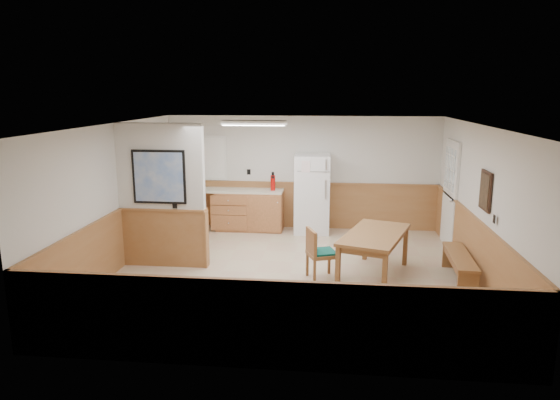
# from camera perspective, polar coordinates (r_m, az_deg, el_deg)

# --- Properties ---
(ground) EXTENTS (6.00, 6.00, 0.00)m
(ground) POSITION_cam_1_polar(r_m,az_deg,el_deg) (8.53, 1.21, -8.40)
(ground) COLOR tan
(ground) RESTS_ON ground
(ceiling) EXTENTS (6.00, 6.00, 0.02)m
(ceiling) POSITION_cam_1_polar(r_m,az_deg,el_deg) (8.00, 1.30, 8.61)
(ceiling) COLOR white
(ceiling) RESTS_ON back_wall
(back_wall) EXTENTS (6.00, 0.02, 2.50)m
(back_wall) POSITION_cam_1_polar(r_m,az_deg,el_deg) (11.11, 2.55, 3.14)
(back_wall) COLOR silver
(back_wall) RESTS_ON ground
(right_wall) EXTENTS (0.02, 6.00, 2.50)m
(right_wall) POSITION_cam_1_polar(r_m,az_deg,el_deg) (8.47, 21.91, -0.61)
(right_wall) COLOR silver
(right_wall) RESTS_ON ground
(left_wall) EXTENTS (0.02, 6.00, 2.50)m
(left_wall) POSITION_cam_1_polar(r_m,az_deg,el_deg) (8.93, -18.31, 0.27)
(left_wall) COLOR silver
(left_wall) RESTS_ON ground
(wainscot_back) EXTENTS (6.00, 0.04, 1.00)m
(wainscot_back) POSITION_cam_1_polar(r_m,az_deg,el_deg) (11.23, 2.50, -0.66)
(wainscot_back) COLOR #9D6C3F
(wainscot_back) RESTS_ON ground
(wainscot_right) EXTENTS (0.04, 6.00, 1.00)m
(wainscot_right) POSITION_cam_1_polar(r_m,az_deg,el_deg) (8.65, 21.39, -5.46)
(wainscot_right) COLOR #9D6C3F
(wainscot_right) RESTS_ON ground
(wainscot_left) EXTENTS (0.04, 6.00, 1.00)m
(wainscot_left) POSITION_cam_1_polar(r_m,az_deg,el_deg) (9.10, -17.88, -4.36)
(wainscot_left) COLOR #9D6C3F
(wainscot_left) RESTS_ON ground
(partition_wall) EXTENTS (1.50, 0.20, 2.50)m
(partition_wall) POSITION_cam_1_polar(r_m,az_deg,el_deg) (8.83, -13.35, 0.32)
(partition_wall) COLOR silver
(partition_wall) RESTS_ON ground
(kitchen_counter) EXTENTS (2.20, 0.61, 1.00)m
(kitchen_counter) POSITION_cam_1_polar(r_m,az_deg,el_deg) (11.09, -3.84, -1.05)
(kitchen_counter) COLOR #B36A3F
(kitchen_counter) RESTS_ON ground
(exterior_door) EXTENTS (0.07, 1.02, 2.15)m
(exterior_door) POSITION_cam_1_polar(r_m,az_deg,el_deg) (10.31, 18.83, 0.65)
(exterior_door) COLOR silver
(exterior_door) RESTS_ON ground
(kitchen_window) EXTENTS (0.80, 0.04, 1.00)m
(kitchen_window) POSITION_cam_1_polar(r_m,az_deg,el_deg) (11.36, -8.11, 4.76)
(kitchen_window) COLOR silver
(kitchen_window) RESTS_ON back_wall
(wall_painting) EXTENTS (0.04, 0.50, 0.60)m
(wall_painting) POSITION_cam_1_polar(r_m,az_deg,el_deg) (8.12, 22.41, 0.99)
(wall_painting) COLOR black
(wall_painting) RESTS_ON right_wall
(fluorescent_fixture) EXTENTS (1.20, 0.30, 0.09)m
(fluorescent_fixture) POSITION_cam_1_polar(r_m,az_deg,el_deg) (9.38, -2.97, 8.81)
(fluorescent_fixture) COLOR silver
(fluorescent_fixture) RESTS_ON ceiling
(refrigerator) EXTENTS (0.77, 0.73, 1.70)m
(refrigerator) POSITION_cam_1_polar(r_m,az_deg,el_deg) (10.81, 3.67, 0.72)
(refrigerator) COLOR white
(refrigerator) RESTS_ON ground
(dining_table) EXTENTS (1.35, 1.88, 0.75)m
(dining_table) POSITION_cam_1_polar(r_m,az_deg,el_deg) (8.34, 10.76, -4.35)
(dining_table) COLOR brown
(dining_table) RESTS_ON ground
(dining_bench) EXTENTS (0.40, 1.49, 0.45)m
(dining_bench) POSITION_cam_1_polar(r_m,az_deg,el_deg) (8.57, 19.84, -6.63)
(dining_bench) COLOR brown
(dining_bench) RESTS_ON ground
(dining_chair) EXTENTS (0.72, 0.60, 0.85)m
(dining_chair) POSITION_cam_1_polar(r_m,az_deg,el_deg) (8.14, 4.27, -5.75)
(dining_chair) COLOR brown
(dining_chair) RESTS_ON ground
(fire_extinguisher) EXTENTS (0.11, 0.11, 0.41)m
(fire_extinguisher) POSITION_cam_1_polar(r_m,az_deg,el_deg) (10.87, -0.82, 2.03)
(fire_extinguisher) COLOR #B40D09
(fire_extinguisher) RESTS_ON kitchen_counter
(soap_bottle) EXTENTS (0.08, 0.08, 0.24)m
(soap_bottle) POSITION_cam_1_polar(r_m,az_deg,el_deg) (11.20, -8.86, 1.88)
(soap_bottle) COLOR #167D29
(soap_bottle) RESTS_ON kitchen_counter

